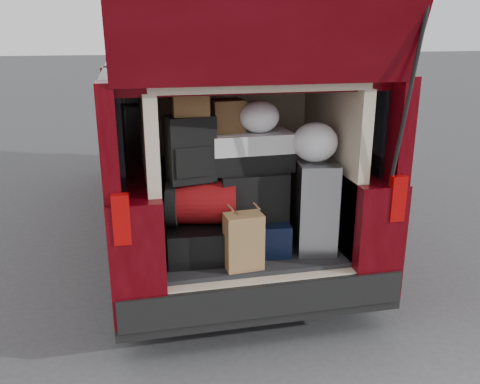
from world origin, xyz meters
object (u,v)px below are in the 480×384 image
object	(u,v)px
black_soft_case	(252,195)
backpack	(190,149)
navy_hardshell	(256,231)
red_duffel	(202,201)
silver_roller	(314,204)
kraft_bag	(244,241)
black_hardshell	(197,236)
twotone_duffel	(248,151)

from	to	relation	value
black_soft_case	backpack	world-z (taller)	backpack
navy_hardshell	red_duffel	distance (m)	0.48
silver_roller	kraft_bag	xyz separation A→B (m)	(-0.56, -0.23, -0.13)
navy_hardshell	silver_roller	world-z (taller)	silver_roller
black_hardshell	kraft_bag	world-z (taller)	kraft_bag
navy_hardshell	black_soft_case	distance (m)	0.29
black_hardshell	twotone_duffel	world-z (taller)	twotone_duffel
navy_hardshell	silver_roller	size ratio (longest dim) A/B	0.82
navy_hardshell	backpack	distance (m)	0.79
black_soft_case	backpack	size ratio (longest dim) A/B	1.07
kraft_bag	black_hardshell	bearing A→B (deg)	125.38
navy_hardshell	red_duffel	world-z (taller)	red_duffel
silver_roller	twotone_duffel	distance (m)	0.60
backpack	twotone_duffel	size ratio (longest dim) A/B	0.74
black_hardshell	silver_roller	world-z (taller)	silver_roller
silver_roller	black_hardshell	bearing A→B (deg)	-176.65
navy_hardshell	silver_roller	xyz separation A→B (m)	(0.39, -0.10, 0.21)
black_hardshell	backpack	distance (m)	0.64
navy_hardshell	backpack	xyz separation A→B (m)	(-0.46, -0.06, 0.64)
silver_roller	kraft_bag	size ratio (longest dim) A/B	1.71
navy_hardshell	silver_roller	distance (m)	0.46
silver_roller	red_duffel	xyz separation A→B (m)	(-0.79, 0.05, 0.06)
backpack	black_hardshell	bearing A→B (deg)	39.24
black_soft_case	kraft_bag	bearing A→B (deg)	-114.11
black_hardshell	black_soft_case	bearing A→B (deg)	2.78
black_hardshell	twotone_duffel	size ratio (longest dim) A/B	0.99
navy_hardshell	black_hardshell	bearing A→B (deg)	-170.69
navy_hardshell	black_soft_case	size ratio (longest dim) A/B	1.12
red_duffel	silver_roller	bearing A→B (deg)	8.02
black_soft_case	twotone_duffel	distance (m)	0.31
kraft_bag	twotone_duffel	size ratio (longest dim) A/B	0.64
kraft_bag	navy_hardshell	bearing A→B (deg)	58.90
kraft_bag	backpack	distance (m)	0.70
red_duffel	backpack	distance (m)	0.38
kraft_bag	black_soft_case	xyz separation A→B (m)	(0.13, 0.31, 0.21)
kraft_bag	black_soft_case	size ratio (longest dim) A/B	0.80
black_soft_case	twotone_duffel	xyz separation A→B (m)	(-0.01, 0.06, 0.30)
navy_hardshell	backpack	size ratio (longest dim) A/B	1.20
twotone_duffel	red_duffel	bearing A→B (deg)	-168.10
kraft_bag	red_duffel	world-z (taller)	red_duffel
navy_hardshell	twotone_duffel	world-z (taller)	twotone_duffel
black_hardshell	silver_roller	bearing A→B (deg)	-2.12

